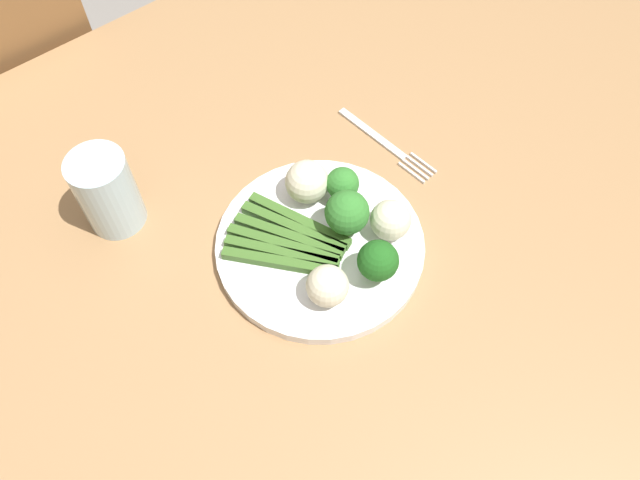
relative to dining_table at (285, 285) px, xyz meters
name	(u,v)px	position (x,y,z in m)	size (l,w,h in m)	color
ground_plane	(299,423)	(0.00, 0.00, -0.65)	(6.00, 6.00, 0.02)	gray
dining_table	(285,285)	(0.00, 0.00, 0.00)	(1.47, 1.00, 0.73)	#9E754C
chair	(6,135)	(0.17, -0.64, -0.14)	(0.40, 0.40, 0.87)	olive
plate	(320,245)	(-0.04, 0.03, 0.10)	(0.25, 0.25, 0.01)	white
asparagus_bundle	(288,241)	(-0.01, 0.00, 0.11)	(0.13, 0.16, 0.01)	#3D6626
broccoli_right	(347,213)	(-0.07, 0.03, 0.14)	(0.05, 0.05, 0.07)	#609E3D
broccoli_left	(378,261)	(-0.06, 0.10, 0.14)	(0.05, 0.05, 0.06)	#4C7F2B
broccoli_front_left	(342,184)	(-0.10, -0.01, 0.13)	(0.04, 0.04, 0.05)	#609E3D
cauliflower_mid	(307,182)	(-0.07, -0.04, 0.13)	(0.05, 0.05, 0.05)	beige
cauliflower_front	(329,285)	(0.00, 0.09, 0.13)	(0.05, 0.05, 0.05)	beige
cauliflower_back	(391,220)	(-0.11, 0.07, 0.13)	(0.05, 0.05, 0.05)	beige
fork	(386,144)	(-0.21, -0.04, 0.09)	(0.03, 0.17, 0.00)	silver
water_glass	(107,192)	(0.13, -0.17, 0.14)	(0.07, 0.07, 0.11)	silver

